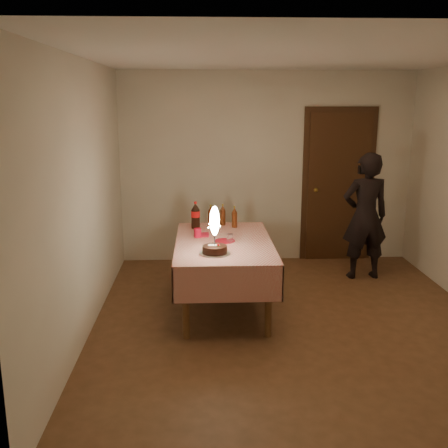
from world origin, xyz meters
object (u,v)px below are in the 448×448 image
Objects in this scene: red_cup at (198,233)px; photographer at (365,216)px; birthday_cake at (215,240)px; amber_bottle_left at (211,216)px; clear_cup at (230,238)px; amber_bottle_right at (234,218)px; amber_bottle_mid at (223,215)px; cola_bottle at (196,215)px; red_plate at (225,241)px; dining_table at (224,250)px.

red_cup is 2.22m from photographer.
birthday_cake is 1.14m from amber_bottle_left.
clear_cup is 0.35× the size of amber_bottle_right.
photographer reaches higher than birthday_cake.
amber_bottle_mid is at bearing 62.21° from red_cup.
amber_bottle_left is 0.29m from amber_bottle_right.
amber_bottle_left is (0.18, 0.10, -0.03)m from cola_bottle.
amber_bottle_left is 0.16× the size of photographer.
amber_bottle_mid is at bearing 89.23° from red_plate.
clear_cup reaches higher than red_plate.
red_plate is at bearing -152.70° from photographer.
amber_bottle_right is 1.00× the size of amber_bottle_mid.
cola_bottle reaches higher than red_plate.
cola_bottle is (-0.03, 0.42, 0.10)m from red_cup.
photographer reaches higher than cola_bottle.
cola_bottle is 0.46m from amber_bottle_right.
photographer reaches higher than amber_bottle_right.
photographer reaches higher than amber_bottle_left.
red_cup is 0.54m from amber_bottle_left.
amber_bottle_mid is at bearing 88.40° from dining_table.
dining_table is 1.08× the size of photographer.
birthday_cake is at bearing -103.75° from amber_bottle_right.
birthday_cake is at bearing -79.42° from cola_bottle.
amber_bottle_right is at bearing 2.96° from cola_bottle.
cola_bottle is at bearing 117.35° from dining_table.
amber_bottle_mid is at bearing 17.33° from amber_bottle_left.
cola_bottle is at bearing 100.58° from birthday_cake.
amber_bottle_mid is (0.01, 0.74, 0.11)m from red_plate.
amber_bottle_left reaches higher than red_cup.
red_cup is (-0.29, 0.17, 0.05)m from red_plate.
dining_table is 7.82× the size of red_plate.
cola_bottle is at bearing -149.91° from amber_bottle_left.
amber_bottle_right is at bearing 77.01° from red_plate.
cola_bottle reaches higher than red_cup.
clear_cup is at bearing -38.76° from red_plate.
birthday_cake is 1.49× the size of cola_bottle.
amber_bottle_mid is at bearing 24.63° from cola_bottle.
amber_bottle_right is 0.16× the size of photographer.
photographer is (2.08, 0.75, -0.00)m from red_cup.
clear_cup is 0.78m from amber_bottle_mid.
red_plate is at bearing -102.99° from amber_bottle_right.
dining_table is 6.75× the size of amber_bottle_mid.
amber_bottle_mid is 0.16× the size of photographer.
birthday_cake is 0.30× the size of photographer.
red_cup is at bearing -86.43° from cola_bottle.
red_cup is 0.62m from amber_bottle_right.
red_cup is 0.43m from cola_bottle.
dining_table is 6.75× the size of amber_bottle_left.
amber_bottle_right is at bearing 45.69° from red_cup.
amber_bottle_right is (0.43, 0.44, 0.07)m from red_cup.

